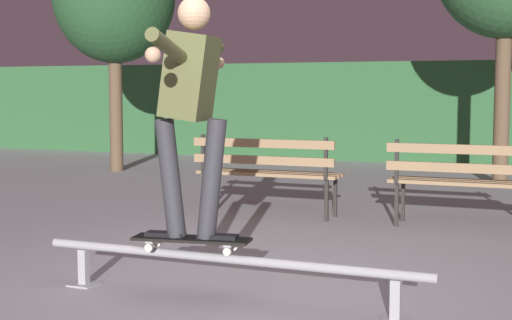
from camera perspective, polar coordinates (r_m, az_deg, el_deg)
ground_plane at (r=5.13m, az=-1.37°, el=-10.15°), size 90.00×90.00×0.00m
hedge_backdrop at (r=14.71m, az=14.79°, el=3.53°), size 24.00×1.20×1.89m
grind_rail at (r=4.91m, az=-2.27°, el=-7.93°), size 2.69×0.18×0.32m
skateboard at (r=4.98m, az=-4.90°, el=-6.03°), size 0.80×0.33×0.09m
skateboarder at (r=4.89m, az=-4.96°, el=4.79°), size 0.63×1.39×1.56m
park_bench_leftmost at (r=8.14m, az=0.79°, el=-0.52°), size 1.60×0.42×0.88m
park_bench_left_center at (r=7.61m, az=15.93°, el=-1.14°), size 1.60×0.42×0.88m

